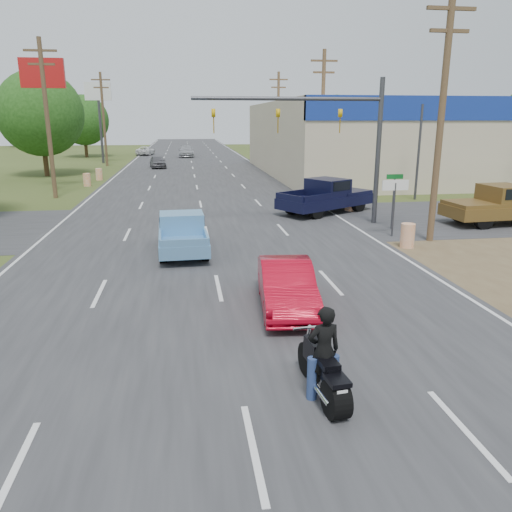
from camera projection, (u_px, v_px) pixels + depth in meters
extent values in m
plane|color=#36441B|center=(254.00, 451.00, 7.90)|extent=(200.00, 200.00, 0.00)
cube|color=#2D2D30|center=(194.00, 176.00, 46.08)|extent=(15.00, 180.00, 0.02)
cube|color=#2D2D30|center=(205.00, 224.00, 25.08)|extent=(120.00, 10.00, 0.02)
cube|color=brown|center=(504.00, 258.00, 18.94)|extent=(8.00, 18.00, 0.01)
cylinder|color=#4C3823|center=(441.00, 121.00, 20.28)|extent=(0.28, 0.28, 10.00)
cube|color=#4C3823|center=(452.00, 8.00, 19.16)|extent=(2.00, 0.14, 0.14)
cube|color=#4C3823|center=(449.00, 31.00, 19.38)|extent=(1.60, 0.14, 0.14)
cylinder|color=#4C3823|center=(322.00, 120.00, 37.46)|extent=(0.28, 0.28, 10.00)
cube|color=#4C3823|center=(324.00, 61.00, 36.35)|extent=(2.00, 0.14, 0.14)
cube|color=#4C3823|center=(324.00, 72.00, 36.56)|extent=(1.60, 0.14, 0.14)
cylinder|color=#4C3823|center=(278.00, 120.00, 54.64)|extent=(0.28, 0.28, 10.00)
cube|color=#4C3823|center=(279.00, 79.00, 53.53)|extent=(2.00, 0.14, 0.14)
cube|color=#4C3823|center=(279.00, 87.00, 53.74)|extent=(1.60, 0.14, 0.14)
cylinder|color=#4C3823|center=(48.00, 121.00, 32.00)|extent=(0.28, 0.28, 10.00)
cube|color=#4C3823|center=(40.00, 50.00, 30.89)|extent=(2.00, 0.14, 0.14)
cube|color=#4C3823|center=(41.00, 64.00, 31.10)|extent=(1.60, 0.14, 0.14)
cylinder|color=#4C3823|center=(104.00, 120.00, 54.91)|extent=(0.28, 0.28, 10.00)
cube|color=#4C3823|center=(101.00, 80.00, 53.80)|extent=(2.00, 0.14, 0.14)
cube|color=#4C3823|center=(101.00, 87.00, 54.01)|extent=(1.60, 0.14, 0.14)
cylinder|color=#422D19|center=(45.00, 158.00, 45.72)|extent=(0.44, 0.44, 3.24)
sphere|color=#1B4112|center=(40.00, 113.00, 44.67)|extent=(7.56, 7.56, 7.56)
cylinder|color=#422D19|center=(86.00, 147.00, 68.58)|extent=(0.44, 0.44, 2.88)
sphere|color=#1B4112|center=(84.00, 120.00, 67.65)|extent=(6.72, 6.72, 6.72)
cylinder|color=#422D19|center=(335.00, 136.00, 102.22)|extent=(0.44, 0.44, 3.42)
sphere|color=#1B4112|center=(336.00, 115.00, 101.11)|extent=(7.98, 7.98, 7.98)
cylinder|color=#422D19|center=(27.00, 137.00, 93.99)|extent=(0.44, 0.44, 3.78)
sphere|color=#1B4112|center=(24.00, 111.00, 92.76)|extent=(8.82, 8.82, 8.82)
cylinder|color=orange|center=(408.00, 236.00, 20.31)|extent=(0.56, 0.56, 1.00)
cylinder|color=orange|center=(350.00, 202.00, 28.48)|extent=(0.56, 0.56, 1.00)
cylinder|color=orange|center=(87.00, 180.00, 39.06)|extent=(0.56, 0.56, 1.00)
cylinder|color=orange|center=(99.00, 174.00, 42.92)|extent=(0.56, 0.56, 1.00)
cylinder|color=#3F3F44|center=(48.00, 128.00, 35.82)|extent=(0.30, 0.30, 9.00)
cube|color=#B21414|center=(42.00, 73.00, 34.84)|extent=(3.00, 0.35, 2.00)
cylinder|color=#3F3F44|center=(100.00, 124.00, 58.73)|extent=(0.30, 0.30, 9.00)
cube|color=white|center=(98.00, 91.00, 57.75)|extent=(3.00, 0.35, 2.00)
cylinder|color=#3F3F44|center=(394.00, 210.00, 22.06)|extent=(0.08, 0.08, 2.40)
cube|color=white|center=(395.00, 185.00, 21.77)|extent=(1.20, 0.05, 0.45)
cylinder|color=#3F3F44|center=(393.00, 204.00, 23.57)|extent=(0.08, 0.08, 2.40)
cube|color=#0C591E|center=(395.00, 177.00, 23.23)|extent=(0.80, 0.04, 0.22)
cylinder|color=#3F3F44|center=(378.00, 153.00, 24.36)|extent=(0.24, 0.24, 7.00)
cylinder|color=#3F3F44|center=(289.00, 99.00, 23.08)|extent=(9.00, 0.18, 0.18)
imported|color=gold|center=(340.00, 109.00, 23.54)|extent=(0.18, 0.40, 1.10)
imported|color=gold|center=(278.00, 109.00, 23.13)|extent=(0.18, 0.40, 1.10)
imported|color=gold|center=(213.00, 109.00, 22.72)|extent=(0.18, 0.40, 1.10)
imported|color=#B2081D|center=(287.00, 286.00, 13.67)|extent=(1.76, 4.12, 1.32)
cylinder|color=black|center=(336.00, 399.00, 8.72)|extent=(0.41, 0.74, 0.71)
cylinder|color=black|center=(306.00, 359.00, 10.17)|extent=(0.20, 0.71, 0.71)
cube|color=black|center=(320.00, 362.00, 9.39)|extent=(0.37, 1.30, 0.32)
cube|color=black|center=(315.00, 346.00, 9.58)|extent=(0.34, 0.61, 0.24)
cube|color=black|center=(327.00, 362.00, 9.04)|extent=(0.38, 0.62, 0.11)
cylinder|color=white|center=(310.00, 327.00, 9.82)|extent=(0.70, 0.13, 0.05)
cube|color=white|center=(342.00, 394.00, 8.44)|extent=(0.19, 0.04, 0.13)
imported|color=black|center=(324.00, 356.00, 9.19)|extent=(0.67, 0.48, 1.74)
cylinder|color=black|center=(163.00, 236.00, 20.85)|extent=(0.30, 0.73, 0.72)
cylinder|color=black|center=(199.00, 235.00, 21.11)|extent=(0.30, 0.73, 0.72)
cylinder|color=black|center=(163.00, 253.00, 18.17)|extent=(0.30, 0.73, 0.72)
cylinder|color=black|center=(205.00, 251.00, 18.43)|extent=(0.30, 0.73, 0.72)
cube|color=#5C96C7|center=(182.00, 238.00, 19.59)|extent=(1.99, 4.77, 0.47)
cube|color=#5C96C7|center=(181.00, 224.00, 20.85)|extent=(1.79, 1.85, 0.16)
cube|color=#5C96C7|center=(182.00, 223.00, 19.51)|extent=(1.72, 1.47, 0.77)
cube|color=black|center=(182.00, 219.00, 19.48)|extent=(1.74, 1.19, 0.41)
cube|color=#5C96C7|center=(185.00, 243.00, 17.30)|extent=(1.67, 0.14, 0.27)
cylinder|color=black|center=(334.00, 200.00, 29.64)|extent=(0.93, 0.74, 0.88)
cylinder|color=black|center=(358.00, 204.00, 28.27)|extent=(0.93, 0.74, 0.88)
cylinder|color=black|center=(292.00, 206.00, 27.52)|extent=(0.93, 0.74, 0.88)
cylinder|color=black|center=(316.00, 211.00, 26.14)|extent=(0.93, 0.74, 0.88)
cube|color=black|center=(326.00, 201.00, 27.83)|extent=(6.05, 4.89, 0.57)
cube|color=black|center=(346.00, 192.00, 28.79)|extent=(2.96, 2.93, 0.20)
cube|color=black|center=(328.00, 187.00, 27.70)|extent=(2.53, 2.63, 0.94)
cube|color=black|center=(328.00, 184.00, 27.66)|extent=(2.26, 2.49, 0.50)
cube|color=black|center=(289.00, 198.00, 25.98)|extent=(1.14, 1.78, 0.33)
cylinder|color=black|center=(484.00, 220.00, 23.71)|extent=(0.93, 0.41, 0.90)
cylinder|color=black|center=(460.00, 213.00, 25.50)|extent=(0.93, 0.41, 0.90)
cube|color=brown|center=(503.00, 210.00, 24.91)|extent=(6.03, 2.70, 0.59)
cube|color=brown|center=(473.00, 204.00, 24.44)|extent=(2.39, 2.31, 0.20)
cube|color=brown|center=(503.00, 195.00, 24.68)|extent=(1.91, 2.21, 0.96)
cube|color=black|center=(504.00, 191.00, 24.64)|extent=(1.57, 2.22, 0.51)
imported|color=#59585D|center=(158.00, 162.00, 53.62)|extent=(2.06, 4.05, 1.32)
imported|color=#A3A4A8|center=(187.00, 151.00, 69.33)|extent=(2.25, 5.27, 1.52)
imported|color=silver|center=(145.00, 151.00, 72.80)|extent=(2.73, 4.68, 1.22)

